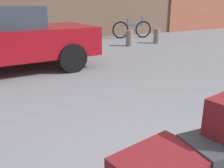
% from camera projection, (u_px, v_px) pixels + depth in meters
% --- Properties ---
extents(bicycle_leaning, '(1.71, 0.55, 0.96)m').
position_uv_depth(bicycle_leaning, '(132.00, 29.00, 10.85)').
color(bicycle_leaning, black).
rests_on(bicycle_leaning, ground_plane).
extents(bollard_kerb_near, '(0.25, 0.25, 0.55)m').
position_uv_depth(bollard_kerb_near, '(92.00, 41.00, 8.17)').
color(bollard_kerb_near, '#72665B').
rests_on(bollard_kerb_near, ground_plane).
extents(bollard_kerb_mid, '(0.25, 0.25, 0.55)m').
position_uv_depth(bollard_kerb_mid, '(130.00, 38.00, 8.88)').
color(bollard_kerb_mid, '#72665B').
rests_on(bollard_kerb_mid, ground_plane).
extents(bollard_kerb_far, '(0.25, 0.25, 0.55)m').
position_uv_depth(bollard_kerb_far, '(157.00, 36.00, 9.47)').
color(bollard_kerb_far, '#72665B').
rests_on(bollard_kerb_far, ground_plane).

